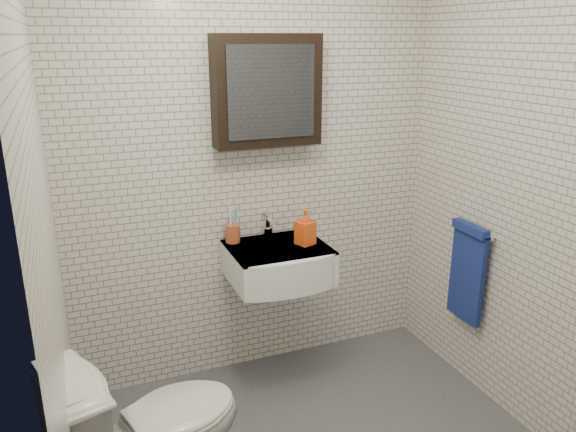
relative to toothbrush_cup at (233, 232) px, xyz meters
The scene contains 8 objects.
room_shell 1.11m from the toothbrush_cup, 80.06° to the right, with size 2.22×2.02×2.51m.
washbasin 0.33m from the toothbrush_cup, 43.85° to the right, with size 0.55×0.50×0.20m.
faucet 0.22m from the toothbrush_cup, ahead, with size 0.06×0.20×0.15m.
mirror_cabinet 0.82m from the toothbrush_cup, ahead, with size 0.60×0.15×0.60m.
towel_rail 1.36m from the toothbrush_cup, 26.02° to the right, with size 0.09×0.30×0.58m.
toothbrush_cup is the anchor object (origin of this frame).
soap_bottle 0.42m from the toothbrush_cup, 26.58° to the right, with size 0.09×0.09×0.20m, color orange.
toilet 1.21m from the toothbrush_cup, 125.35° to the right, with size 0.45×0.78×0.80m, color silver.
Camera 1 is at (-1.01, -2.00, 1.99)m, focal length 35.00 mm.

